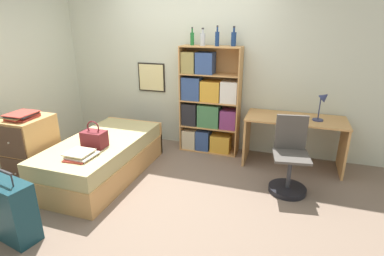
{
  "coord_description": "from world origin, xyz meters",
  "views": [
    {
      "loc": [
        1.53,
        -3.07,
        1.98
      ],
      "look_at": [
        0.45,
        0.18,
        0.75
      ],
      "focal_mm": 28.0,
      "sensor_mm": 36.0,
      "label": 1
    }
  ],
  "objects_px": {
    "magazine_pile_on_dresser": "(22,116)",
    "bottle_green": "(192,38)",
    "book_stack_on_bed": "(81,155)",
    "dresser": "(31,150)",
    "desk_lamp": "(323,101)",
    "desk_chair": "(289,167)",
    "handbag": "(94,139)",
    "bed": "(103,157)",
    "desk": "(294,132)",
    "bottle_clear": "(217,38)",
    "bottle_blue": "(234,39)",
    "bookcase": "(207,105)",
    "bottle_brown": "(203,39)",
    "suitcase": "(11,211)"
  },
  "relations": [
    {
      "from": "dresser",
      "to": "desk",
      "type": "height_order",
      "value": "dresser"
    },
    {
      "from": "bottle_clear",
      "to": "desk_lamp",
      "type": "height_order",
      "value": "bottle_clear"
    },
    {
      "from": "book_stack_on_bed",
      "to": "dresser",
      "type": "relative_size",
      "value": 0.4
    },
    {
      "from": "desk_lamp",
      "to": "bottle_clear",
      "type": "bearing_deg",
      "value": 175.09
    },
    {
      "from": "magazine_pile_on_dresser",
      "to": "bottle_blue",
      "type": "distance_m",
      "value": 2.95
    },
    {
      "from": "bookcase",
      "to": "magazine_pile_on_dresser",
      "type": "bearing_deg",
      "value": -138.2
    },
    {
      "from": "book_stack_on_bed",
      "to": "desk_chair",
      "type": "distance_m",
      "value": 2.47
    },
    {
      "from": "bottle_green",
      "to": "desk_chair",
      "type": "xyz_separation_m",
      "value": [
        1.54,
        -0.9,
        -1.43
      ]
    },
    {
      "from": "suitcase",
      "to": "bottle_brown",
      "type": "xyz_separation_m",
      "value": [
        1.1,
        2.58,
        1.43
      ]
    },
    {
      "from": "bottle_green",
      "to": "dresser",
      "type": "bearing_deg",
      "value": -133.95
    },
    {
      "from": "bottle_green",
      "to": "desk",
      "type": "distance_m",
      "value": 2.0
    },
    {
      "from": "dresser",
      "to": "magazine_pile_on_dresser",
      "type": "xyz_separation_m",
      "value": [
        0.0,
        -0.03,
        0.47
      ]
    },
    {
      "from": "bed",
      "to": "bookcase",
      "type": "bearing_deg",
      "value": 48.36
    },
    {
      "from": "desk_lamp",
      "to": "handbag",
      "type": "bearing_deg",
      "value": -153.86
    },
    {
      "from": "dresser",
      "to": "bookcase",
      "type": "distance_m",
      "value": 2.52
    },
    {
      "from": "handbag",
      "to": "dresser",
      "type": "height_order",
      "value": "dresser"
    },
    {
      "from": "book_stack_on_bed",
      "to": "bottle_clear",
      "type": "relative_size",
      "value": 1.2
    },
    {
      "from": "book_stack_on_bed",
      "to": "desk_lamp",
      "type": "distance_m",
      "value": 3.11
    },
    {
      "from": "book_stack_on_bed",
      "to": "bottle_clear",
      "type": "xyz_separation_m",
      "value": [
        1.13,
        1.75,
        1.2
      ]
    },
    {
      "from": "bed",
      "to": "dresser",
      "type": "distance_m",
      "value": 0.9
    },
    {
      "from": "bottle_brown",
      "to": "desk",
      "type": "height_order",
      "value": "bottle_brown"
    },
    {
      "from": "magazine_pile_on_dresser",
      "to": "bottle_green",
      "type": "height_order",
      "value": "bottle_green"
    },
    {
      "from": "bed",
      "to": "magazine_pile_on_dresser",
      "type": "height_order",
      "value": "magazine_pile_on_dresser"
    },
    {
      "from": "magazine_pile_on_dresser",
      "to": "bookcase",
      "type": "bearing_deg",
      "value": 41.8
    },
    {
      "from": "bottle_clear",
      "to": "suitcase",
      "type": "bearing_deg",
      "value": -117.09
    },
    {
      "from": "suitcase",
      "to": "desk",
      "type": "xyz_separation_m",
      "value": [
        2.49,
        2.46,
        0.21
      ]
    },
    {
      "from": "bookcase",
      "to": "bottle_blue",
      "type": "relative_size",
      "value": 6.02
    },
    {
      "from": "handbag",
      "to": "bed",
      "type": "bearing_deg",
      "value": 105.93
    },
    {
      "from": "handbag",
      "to": "desk",
      "type": "distance_m",
      "value": 2.69
    },
    {
      "from": "bed",
      "to": "bottle_blue",
      "type": "relative_size",
      "value": 6.68
    },
    {
      "from": "bottle_clear",
      "to": "bottle_green",
      "type": "bearing_deg",
      "value": 170.68
    },
    {
      "from": "magazine_pile_on_dresser",
      "to": "desk",
      "type": "relative_size",
      "value": 0.27
    },
    {
      "from": "dresser",
      "to": "bottle_clear",
      "type": "relative_size",
      "value": 3.04
    },
    {
      "from": "suitcase",
      "to": "desk_chair",
      "type": "bearing_deg",
      "value": 35.2
    },
    {
      "from": "suitcase",
      "to": "desk_chair",
      "type": "distance_m",
      "value": 3.01
    },
    {
      "from": "desk_lamp",
      "to": "desk_chair",
      "type": "xyz_separation_m",
      "value": [
        -0.34,
        -0.71,
        -0.68
      ]
    },
    {
      "from": "desk_lamp",
      "to": "magazine_pile_on_dresser",
      "type": "bearing_deg",
      "value": -156.52
    },
    {
      "from": "bottle_clear",
      "to": "desk_chair",
      "type": "distance_m",
      "value": 2.02
    },
    {
      "from": "desk_lamp",
      "to": "bottle_green",
      "type": "bearing_deg",
      "value": 174.16
    },
    {
      "from": "bottle_clear",
      "to": "dresser",
      "type": "bearing_deg",
      "value": -141.25
    },
    {
      "from": "handbag",
      "to": "book_stack_on_bed",
      "type": "distance_m",
      "value": 0.33
    },
    {
      "from": "handbag",
      "to": "bottle_blue",
      "type": "distance_m",
      "value": 2.34
    },
    {
      "from": "bed",
      "to": "dresser",
      "type": "bearing_deg",
      "value": -152.16
    },
    {
      "from": "bottle_brown",
      "to": "desk_chair",
      "type": "relative_size",
      "value": 0.27
    },
    {
      "from": "desk",
      "to": "dresser",
      "type": "bearing_deg",
      "value": -154.64
    },
    {
      "from": "book_stack_on_bed",
      "to": "bottle_clear",
      "type": "distance_m",
      "value": 2.41
    },
    {
      "from": "bottle_green",
      "to": "bottle_brown",
      "type": "bearing_deg",
      "value": -16.76
    },
    {
      "from": "dresser",
      "to": "bottle_green",
      "type": "distance_m",
      "value": 2.67
    },
    {
      "from": "magazine_pile_on_dresser",
      "to": "bottle_green",
      "type": "relative_size",
      "value": 1.44
    },
    {
      "from": "book_stack_on_bed",
      "to": "bottle_clear",
      "type": "bearing_deg",
      "value": 57.0
    }
  ]
}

